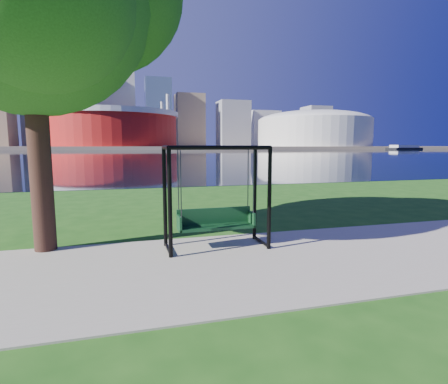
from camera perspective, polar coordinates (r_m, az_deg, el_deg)
name	(u,v)px	position (r m, az deg, el deg)	size (l,w,h in m)	color
ground	(221,257)	(7.09, -0.44, -10.54)	(900.00, 900.00, 0.00)	#1E5114
path	(228,264)	(6.63, 0.69, -11.71)	(120.00, 4.00, 0.03)	#9E937F
river	(134,153)	(108.55, -14.45, 6.11)	(900.00, 180.00, 0.02)	black
far_bank	(130,148)	(312.52, -15.08, 7.03)	(900.00, 228.00, 2.00)	#937F60
stadium	(114,127)	(241.96, -17.49, 10.01)	(83.00, 83.00, 32.00)	maroon
arena	(314,128)	(277.87, 14.45, 10.09)	(84.00, 84.00, 26.56)	beige
skyline	(124,107)	(327.66, -16.07, 13.12)	(392.00, 66.00, 96.50)	gray
swing	(216,199)	(7.44, -1.32, -1.22)	(2.17, 0.96, 2.21)	black
barge	(405,147)	(256.31, 27.39, 6.47)	(29.87, 15.17, 2.89)	black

